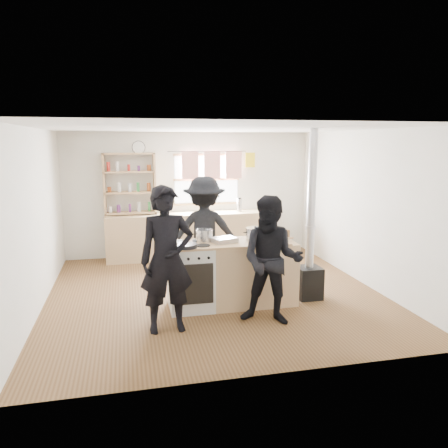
{
  "coord_description": "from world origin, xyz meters",
  "views": [
    {
      "loc": [
        -1.28,
        -6.34,
        2.3
      ],
      "look_at": [
        0.13,
        -0.1,
        1.1
      ],
      "focal_mm": 35.0,
      "sensor_mm": 36.0,
      "label": 1
    }
  ],
  "objects_px": {
    "stockpot_stove": "(204,235)",
    "flue_heater": "(309,255)",
    "bread_board": "(282,235)",
    "person_far": "(204,232)",
    "stockpot_counter": "(255,234)",
    "person_near_left": "(167,260)",
    "thermos": "(239,205)",
    "person_near_right": "(272,261)",
    "roast_tray": "(224,240)",
    "cooking_island": "(232,273)",
    "skillet_greens": "(186,245)"
  },
  "relations": [
    {
      "from": "bread_board",
      "to": "person_far",
      "type": "height_order",
      "value": "person_far"
    },
    {
      "from": "cooking_island",
      "to": "flue_heater",
      "type": "height_order",
      "value": "flue_heater"
    },
    {
      "from": "roast_tray",
      "to": "person_far",
      "type": "xyz_separation_m",
      "value": [
        -0.11,
        0.96,
        -0.08
      ]
    },
    {
      "from": "skillet_greens",
      "to": "roast_tray",
      "type": "distance_m",
      "value": 0.6
    },
    {
      "from": "flue_heater",
      "to": "person_near_left",
      "type": "relative_size",
      "value": 1.38
    },
    {
      "from": "skillet_greens",
      "to": "person_near_right",
      "type": "relative_size",
      "value": 0.25
    },
    {
      "from": "thermos",
      "to": "person_near_right",
      "type": "relative_size",
      "value": 0.16
    },
    {
      "from": "flue_heater",
      "to": "person_far",
      "type": "relative_size",
      "value": 1.41
    },
    {
      "from": "thermos",
      "to": "person_near_left",
      "type": "xyz_separation_m",
      "value": [
        -1.81,
        -3.43,
        -0.13
      ]
    },
    {
      "from": "person_near_left",
      "to": "stockpot_stove",
      "type": "bearing_deg",
      "value": 48.0
    },
    {
      "from": "stockpot_stove",
      "to": "person_near_right",
      "type": "height_order",
      "value": "person_near_right"
    },
    {
      "from": "cooking_island",
      "to": "flue_heater",
      "type": "xyz_separation_m",
      "value": [
        1.19,
        0.03,
        0.19
      ]
    },
    {
      "from": "bread_board",
      "to": "person_near_left",
      "type": "xyz_separation_m",
      "value": [
        -1.72,
        -0.69,
        -0.08
      ]
    },
    {
      "from": "stockpot_stove",
      "to": "flue_heater",
      "type": "bearing_deg",
      "value": -2.84
    },
    {
      "from": "thermos",
      "to": "cooking_island",
      "type": "bearing_deg",
      "value": -106.77
    },
    {
      "from": "stockpot_stove",
      "to": "stockpot_counter",
      "type": "height_order",
      "value": "stockpot_counter"
    },
    {
      "from": "flue_heater",
      "to": "person_near_right",
      "type": "xyz_separation_m",
      "value": [
        -0.85,
        -0.75,
        0.17
      ]
    },
    {
      "from": "thermos",
      "to": "stockpot_stove",
      "type": "bearing_deg",
      "value": -114.42
    },
    {
      "from": "thermos",
      "to": "cooking_island",
      "type": "xyz_separation_m",
      "value": [
        -0.83,
        -2.77,
        -0.57
      ]
    },
    {
      "from": "roast_tray",
      "to": "bread_board",
      "type": "bearing_deg",
      "value": 2.8
    },
    {
      "from": "skillet_greens",
      "to": "bread_board",
      "type": "relative_size",
      "value": 1.24
    },
    {
      "from": "person_near_right",
      "to": "person_near_left",
      "type": "bearing_deg",
      "value": -156.99
    },
    {
      "from": "thermos",
      "to": "flue_heater",
      "type": "relative_size",
      "value": 0.11
    },
    {
      "from": "stockpot_counter",
      "to": "person_near_left",
      "type": "xyz_separation_m",
      "value": [
        -1.32,
        -0.68,
        -0.12
      ]
    },
    {
      "from": "thermos",
      "to": "skillet_greens",
      "type": "relative_size",
      "value": 0.63
    },
    {
      "from": "thermos",
      "to": "bread_board",
      "type": "height_order",
      "value": "thermos"
    },
    {
      "from": "stockpot_stove",
      "to": "flue_heater",
      "type": "distance_m",
      "value": 1.61
    },
    {
      "from": "skillet_greens",
      "to": "stockpot_stove",
      "type": "height_order",
      "value": "stockpot_stove"
    },
    {
      "from": "cooking_island",
      "to": "stockpot_counter",
      "type": "xyz_separation_m",
      "value": [
        0.34,
        0.02,
        0.56
      ]
    },
    {
      "from": "stockpot_counter",
      "to": "person_near_left",
      "type": "height_order",
      "value": "person_near_left"
    },
    {
      "from": "stockpot_counter",
      "to": "roast_tray",
      "type": "bearing_deg",
      "value": -176.0
    },
    {
      "from": "stockpot_stove",
      "to": "stockpot_counter",
      "type": "bearing_deg",
      "value": -6.79
    },
    {
      "from": "cooking_island",
      "to": "stockpot_counter",
      "type": "bearing_deg",
      "value": 2.9
    },
    {
      "from": "stockpot_counter",
      "to": "skillet_greens",
      "type": "bearing_deg",
      "value": -167.84
    },
    {
      "from": "roast_tray",
      "to": "bread_board",
      "type": "relative_size",
      "value": 1.14
    },
    {
      "from": "skillet_greens",
      "to": "person_far",
      "type": "distance_m",
      "value": 1.24
    },
    {
      "from": "person_near_left",
      "to": "thermos",
      "type": "bearing_deg",
      "value": 58.4
    },
    {
      "from": "thermos",
      "to": "cooking_island",
      "type": "distance_m",
      "value": 2.95
    },
    {
      "from": "cooking_island",
      "to": "person_near_right",
      "type": "distance_m",
      "value": 0.87
    },
    {
      "from": "thermos",
      "to": "cooking_island",
      "type": "relative_size",
      "value": 0.13
    },
    {
      "from": "stockpot_stove",
      "to": "person_far",
      "type": "relative_size",
      "value": 0.14
    },
    {
      "from": "thermos",
      "to": "person_near_right",
      "type": "xyz_separation_m",
      "value": [
        -0.5,
        -3.49,
        -0.21
      ]
    },
    {
      "from": "bread_board",
      "to": "skillet_greens",
      "type": "bearing_deg",
      "value": -170.81
    },
    {
      "from": "stockpot_stove",
      "to": "person_near_right",
      "type": "relative_size",
      "value": 0.15
    },
    {
      "from": "flue_heater",
      "to": "roast_tray",
      "type": "bearing_deg",
      "value": -178.24
    },
    {
      "from": "cooking_island",
      "to": "roast_tray",
      "type": "height_order",
      "value": "roast_tray"
    },
    {
      "from": "bread_board",
      "to": "person_far",
      "type": "xyz_separation_m",
      "value": [
        -0.97,
        0.92,
        -0.1
      ]
    },
    {
      "from": "skillet_greens",
      "to": "flue_heater",
      "type": "height_order",
      "value": "flue_heater"
    },
    {
      "from": "skillet_greens",
      "to": "flue_heater",
      "type": "relative_size",
      "value": 0.17
    },
    {
      "from": "skillet_greens",
      "to": "roast_tray",
      "type": "height_order",
      "value": "roast_tray"
    }
  ]
}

